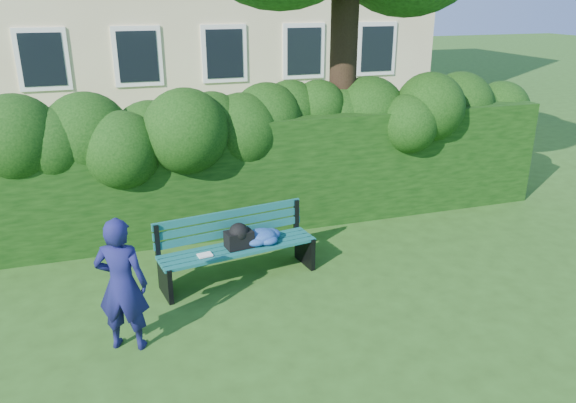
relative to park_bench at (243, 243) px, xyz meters
name	(u,v)px	position (x,y,z in m)	size (l,w,h in m)	color
ground	(302,284)	(0.68, -0.46, -0.50)	(80.00, 80.00, 0.00)	#2A4D18
hedge	(257,172)	(0.68, 1.74, 0.40)	(10.00, 1.00, 1.80)	black
park_bench	(243,243)	(0.00, 0.00, 0.00)	(2.15, 0.87, 0.89)	#0F4D4F
man_reading	(122,285)	(-1.58, -1.17, 0.25)	(0.55, 0.36, 1.50)	#171750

